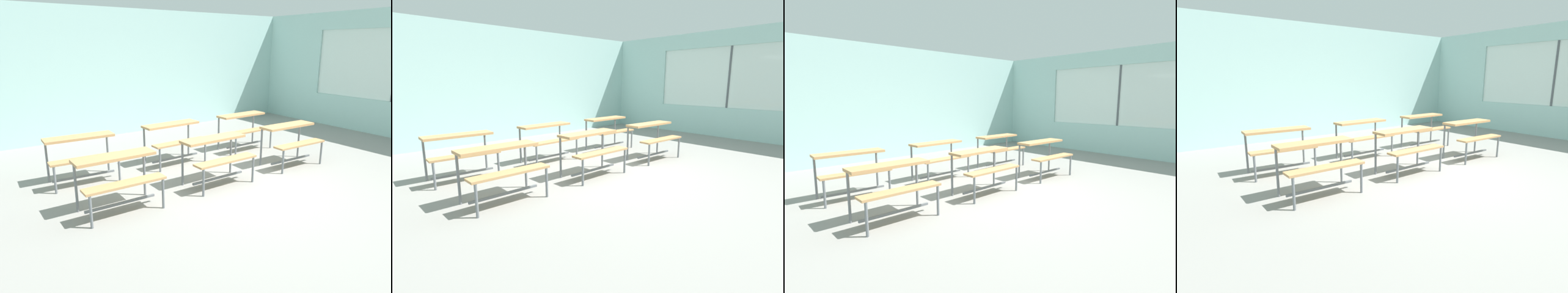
{
  "view_description": "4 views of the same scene",
  "coord_description": "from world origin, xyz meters",
  "views": [
    {
      "loc": [
        -3.72,
        -3.9,
        2.16
      ],
      "look_at": [
        -0.33,
        1.01,
        0.47
      ],
      "focal_mm": 33.18,
      "sensor_mm": 36.0,
      "label": 1
    },
    {
      "loc": [
        -3.8,
        -3.3,
        1.6
      ],
      "look_at": [
        -0.3,
        0.56,
        0.48
      ],
      "focal_mm": 28.0,
      "sensor_mm": 36.0,
      "label": 2
    },
    {
      "loc": [
        -3.8,
        -3.3,
        1.6
      ],
      "look_at": [
        0.36,
        1.26,
        0.64
      ],
      "focal_mm": 28.0,
      "sensor_mm": 36.0,
      "label": 3
    },
    {
      "loc": [
        -3.8,
        -3.3,
        1.6
      ],
      "look_at": [
        -1.19,
        0.25,
        0.6
      ],
      "focal_mm": 28.0,
      "sensor_mm": 36.0,
      "label": 4
    }
  ],
  "objects": [
    {
      "name": "ground",
      "position": [
        0.0,
        0.0,
        -0.03
      ],
      "size": [
        10.0,
        9.0,
        0.05
      ],
      "primitive_type": "cube",
      "color": "gray"
    },
    {
      "name": "wall_back",
      "position": [
        0.0,
        4.5,
        1.5
      ],
      "size": [
        10.0,
        0.12,
        3.0
      ],
      "primitive_type": "cube",
      "color": "#A8D1CC",
      "rests_on": "ground"
    },
    {
      "name": "wall_right",
      "position": [
        5.0,
        -0.13,
        1.45
      ],
      "size": [
        0.12,
        9.0,
        3.0
      ],
      "color": "#A8D1CC",
      "rests_on": "ground"
    },
    {
      "name": "desk_bench_r0c0",
      "position": [
        -2.01,
        0.39,
        0.56
      ],
      "size": [
        1.1,
        0.59,
        0.74
      ],
      "rotation": [
        0.0,
        0.0,
        0.0
      ],
      "color": "tan",
      "rests_on": "ground"
    },
    {
      "name": "desk_bench_r0c1",
      "position": [
        -0.33,
        0.41,
        0.56
      ],
      "size": [
        1.11,
        0.61,
        0.74
      ],
      "rotation": [
        0.0,
        0.0,
        0.02
      ],
      "color": "tan",
      "rests_on": "ground"
    },
    {
      "name": "desk_bench_r0c2",
      "position": [
        1.38,
        0.39,
        0.56
      ],
      "size": [
        1.12,
        0.62,
        0.74
      ],
      "rotation": [
        0.0,
        0.0,
        -0.03
      ],
      "color": "tan",
      "rests_on": "ground"
    },
    {
      "name": "desk_bench_r1c0",
      "position": [
        -2.07,
        1.71,
        0.56
      ],
      "size": [
        1.13,
        0.65,
        0.74
      ],
      "rotation": [
        0.0,
        0.0,
        -0.05
      ],
      "color": "tan",
      "rests_on": "ground"
    },
    {
      "name": "desk_bench_r1c1",
      "position": [
        -0.33,
        1.71,
        0.56
      ],
      "size": [
        1.12,
        0.63,
        0.74
      ],
      "rotation": [
        0.0,
        0.0,
        0.03
      ],
      "color": "tan",
      "rests_on": "ground"
    },
    {
      "name": "desk_bench_r1c2",
      "position": [
        1.39,
        1.68,
        0.56
      ],
      "size": [
        1.11,
        0.61,
        0.74
      ],
      "rotation": [
        0.0,
        0.0,
        0.01
      ],
      "color": "tan",
      "rests_on": "ground"
    }
  ]
}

